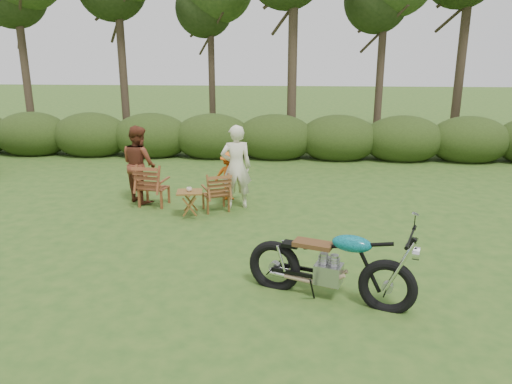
# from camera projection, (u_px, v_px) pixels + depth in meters

# --- Properties ---
(ground) EXTENTS (80.00, 80.00, 0.00)m
(ground) POSITION_uv_depth(u_px,v_px,m) (252.00, 286.00, 7.38)
(ground) COLOR #2A4E1A
(ground) RESTS_ON ground
(tree_line) EXTENTS (22.52, 11.62, 8.14)m
(tree_line) POSITION_uv_depth(u_px,v_px,m) (293.00, 34.00, 15.61)
(tree_line) COLOR #35261C
(tree_line) RESTS_ON ground
(motorcycle) EXTENTS (2.43, 1.58, 1.30)m
(motorcycle) POSITION_uv_depth(u_px,v_px,m) (327.00, 297.00, 7.05)
(motorcycle) COLOR #0EABBA
(motorcycle) RESTS_ON ground
(lawn_chair_right) EXTENTS (0.77, 0.77, 0.85)m
(lawn_chair_right) POSITION_uv_depth(u_px,v_px,m) (216.00, 210.00, 10.81)
(lawn_chair_right) COLOR brown
(lawn_chair_right) RESTS_ON ground
(lawn_chair_left) EXTENTS (0.74, 0.74, 0.96)m
(lawn_chair_left) POSITION_uv_depth(u_px,v_px,m) (155.00, 205.00, 11.16)
(lawn_chair_left) COLOR brown
(lawn_chair_left) RESTS_ON ground
(side_table) EXTENTS (0.60, 0.52, 0.56)m
(side_table) POSITION_uv_depth(u_px,v_px,m) (190.00, 204.00, 10.32)
(side_table) COLOR brown
(side_table) RESTS_ON ground
(cup) EXTENTS (0.14, 0.14, 0.09)m
(cup) POSITION_uv_depth(u_px,v_px,m) (189.00, 189.00, 10.23)
(cup) COLOR beige
(cup) RESTS_ON side_table
(adult_a) EXTENTS (0.75, 0.59, 1.83)m
(adult_a) POSITION_uv_depth(u_px,v_px,m) (237.00, 207.00, 11.02)
(adult_a) COLOR beige
(adult_a) RESTS_ON ground
(adult_b) EXTENTS (1.07, 1.06, 1.74)m
(adult_b) POSITION_uv_depth(u_px,v_px,m) (142.00, 201.00, 11.48)
(adult_b) COLOR brown
(adult_b) RESTS_ON ground
(child) EXTENTS (0.79, 0.54, 1.12)m
(child) POSITION_uv_depth(u_px,v_px,m) (229.00, 199.00, 11.61)
(child) COLOR #D65A14
(child) RESTS_ON ground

